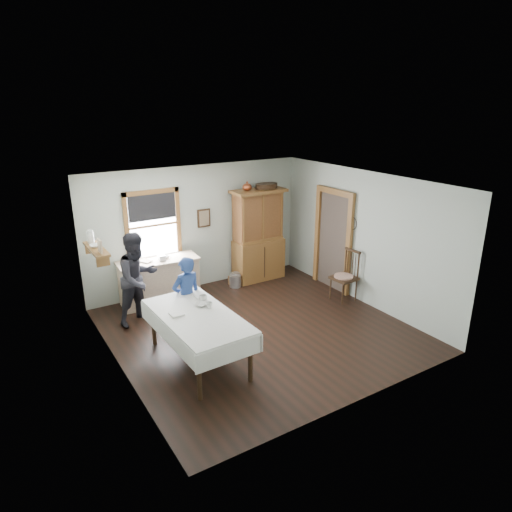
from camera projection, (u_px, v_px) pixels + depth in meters
name	position (u px, v px, depth m)	size (l,w,h in m)	color
room	(259.00, 260.00, 7.92)	(5.01, 5.01, 2.70)	black
window	(153.00, 221.00, 9.30)	(1.18, 0.07, 1.48)	white
doorway	(333.00, 237.00, 9.89)	(0.09, 1.14, 2.22)	#493D34
wall_shelf	(96.00, 247.00, 7.89)	(0.24, 1.00, 0.44)	brown
framed_picture	(204.00, 218.00, 9.90)	(0.30, 0.04, 0.40)	#382413
rug_beater	(353.00, 218.00, 9.26)	(0.27, 0.27, 0.01)	black
work_counter	(159.00, 281.00, 9.36)	(1.62, 0.61, 0.93)	#C9A88B
china_hutch	(258.00, 235.00, 10.42)	(1.24, 0.59, 2.10)	brown
dining_table	(198.00, 338.00, 7.22)	(1.09, 2.07, 0.83)	silver
spindle_chair	(344.00, 276.00, 9.42)	(0.50, 0.50, 1.09)	#382413
pail	(235.00, 281.00, 10.22)	(0.26, 0.26, 0.27)	#A3A6AB
wicker_basket	(237.00, 280.00, 10.35)	(0.33, 0.24, 0.20)	#906641
woman_blue	(187.00, 300.00, 7.92)	(0.50, 0.33, 1.38)	navy
figure_dark	(138.00, 282.00, 8.41)	(0.79, 0.61, 1.62)	black
table_cup_a	(203.00, 298.00, 7.57)	(0.13, 0.13, 0.10)	silver
table_cup_b	(209.00, 305.00, 7.31)	(0.10, 0.10, 0.09)	silver
table_bowl	(201.00, 304.00, 7.38)	(0.20, 0.20, 0.05)	silver
counter_book	(142.00, 263.00, 9.02)	(0.15, 0.21, 0.02)	#796850
counter_bowl	(165.00, 257.00, 9.31)	(0.19, 0.19, 0.06)	silver
shelf_bowl	(95.00, 246.00, 7.89)	(0.22, 0.22, 0.05)	silver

